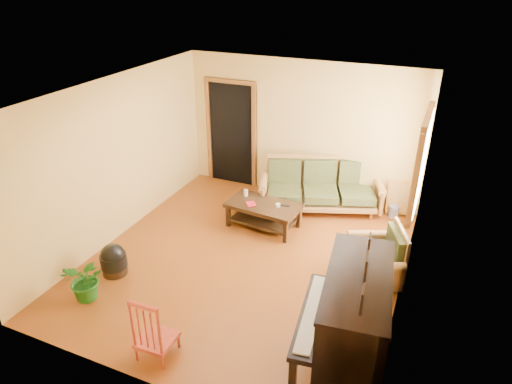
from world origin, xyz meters
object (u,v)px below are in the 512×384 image
at_px(armchair, 374,254).
at_px(footstool, 114,263).
at_px(sofa, 321,187).
at_px(ceramic_crock, 394,212).
at_px(coffee_table, 263,215).
at_px(red_chair, 155,325).
at_px(piano, 353,329).
at_px(potted_plant, 86,280).

bearing_deg(armchair, footstool, 178.59).
relative_size(sofa, footstool, 5.67).
bearing_deg(ceramic_crock, coffee_table, -148.58).
xyz_separation_m(armchair, ceramic_crock, (0.02, 1.96, -0.31)).
bearing_deg(red_chair, footstool, 142.54).
relative_size(piano, ceramic_crock, 6.81).
bearing_deg(sofa, armchair, -73.65).
distance_m(footstool, potted_plant, 0.62).
xyz_separation_m(sofa, potted_plant, (-2.15, -3.68, -0.15)).
distance_m(red_chair, potted_plant, 1.49).
bearing_deg(coffee_table, piano, -50.97).
distance_m(coffee_table, ceramic_crock, 2.36).
bearing_deg(coffee_table, sofa, 54.19).
relative_size(sofa, potted_plant, 3.50).
bearing_deg(footstool, potted_plant, -85.08).
height_order(piano, potted_plant, piano).
distance_m(footstool, red_chair, 1.83).
height_order(sofa, red_chair, sofa).
relative_size(coffee_table, piano, 0.81).
xyz_separation_m(piano, red_chair, (-2.10, -0.58, -0.24)).
height_order(armchair, ceramic_crock, armchair).
xyz_separation_m(armchair, footstool, (-3.48, -1.36, -0.24)).
bearing_deg(piano, armchair, 85.59).
xyz_separation_m(ceramic_crock, potted_plant, (-3.45, -3.92, 0.20)).
distance_m(sofa, piano, 3.81).
xyz_separation_m(coffee_table, armchair, (1.99, -0.73, 0.20)).
bearing_deg(coffee_table, red_chair, -90.31).
xyz_separation_m(sofa, armchair, (1.28, -1.71, -0.04)).
bearing_deg(coffee_table, armchair, -20.09).
height_order(footstool, ceramic_crock, footstool).
xyz_separation_m(footstool, potted_plant, (0.05, -0.60, 0.13)).
bearing_deg(sofa, red_chair, -120.45).
distance_m(sofa, armchair, 2.14).
xyz_separation_m(armchair, potted_plant, (-3.43, -1.96, -0.11)).
height_order(coffee_table, piano, piano).
relative_size(sofa, coffee_table, 1.77).
bearing_deg(ceramic_crock, footstool, -136.53).
xyz_separation_m(sofa, coffee_table, (-0.71, -0.98, -0.24)).
bearing_deg(red_chair, sofa, 78.04).
xyz_separation_m(sofa, piano, (1.37, -3.55, 0.21)).
distance_m(red_chair, ceramic_crock, 4.83).
relative_size(coffee_table, red_chair, 1.41).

